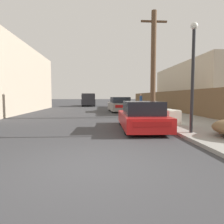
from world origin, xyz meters
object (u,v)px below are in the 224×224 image
discarded_fridge (167,116)px  utility_pole (153,63)px  street_lamp (193,69)px  car_parked_mid (120,105)px  pickup_truck (89,100)px  parked_sports_car_red (141,117)px  pedestrian (141,101)px

discarded_fridge → utility_pole: size_ratio=0.25×
street_lamp → car_parked_mid: bearing=96.9°
pickup_truck → street_lamp: 24.22m
pickup_truck → discarded_fridge: bearing=102.3°
discarded_fridge → street_lamp: bearing=-96.9°
car_parked_mid → parked_sports_car_red: bearing=-93.8°
pickup_truck → street_lamp: bearing=100.6°
car_parked_mid → pedestrian: pedestrian is taller
street_lamp → pedestrian: (1.61, 16.78, -1.55)m
discarded_fridge → pedestrian: pedestrian is taller
parked_sports_car_red → pickup_truck: bearing=100.9°
parked_sports_car_red → utility_pole: utility_pole is taller
pickup_truck → pedestrian: (6.71, -6.84, 0.02)m
discarded_fridge → pedestrian: 14.08m
parked_sports_car_red → pickup_truck: 22.29m
discarded_fridge → parked_sports_car_red: (-1.62, -1.18, 0.10)m
car_parked_mid → pedestrian: (3.09, 4.56, 0.31)m
parked_sports_car_red → pedestrian: size_ratio=2.68×
car_parked_mid → utility_pole: utility_pole is taller
parked_sports_car_red → pedestrian: 15.50m
pickup_truck → utility_pole: bearing=105.8°
utility_pole → parked_sports_car_red: bearing=-110.7°
parked_sports_car_red → car_parked_mid: bearing=91.3°
pickup_truck → street_lamp: size_ratio=1.31×
pickup_truck → car_parked_mid: bearing=106.0°
discarded_fridge → car_parked_mid: (-1.52, 9.42, 0.20)m
discarded_fridge → car_parked_mid: car_parked_mid is taller
pickup_truck → utility_pole: 18.15m
parked_sports_car_red → pickup_truck: size_ratio=0.84×
discarded_fridge → car_parked_mid: size_ratio=0.41×
street_lamp → pedestrian: 16.93m
discarded_fridge → utility_pole: utility_pole is taller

